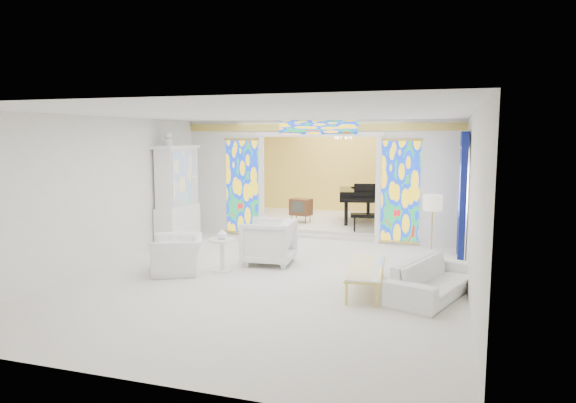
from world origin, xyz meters
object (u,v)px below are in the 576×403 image
(tv_console, at_px, (301,207))
(coffee_table, at_px, (366,269))
(china_cabinet, at_px, (177,195))
(armchair_left, at_px, (178,254))
(grand_piano, at_px, (371,194))
(armchair_right, at_px, (269,242))
(sofa, at_px, (433,278))

(tv_console, bearing_deg, coffee_table, -50.45)
(china_cabinet, height_order, armchair_left, china_cabinet)
(china_cabinet, bearing_deg, grand_piano, 39.79)
(armchair_left, xyz_separation_m, grand_piano, (2.80, 6.02, 0.60))
(armchair_left, height_order, coffee_table, armchair_left)
(china_cabinet, height_order, armchair_right, china_cabinet)
(grand_piano, xyz_separation_m, tv_console, (-1.85, -0.80, -0.34))
(armchair_left, height_order, grand_piano, grand_piano)
(china_cabinet, bearing_deg, armchair_right, -25.27)
(coffee_table, height_order, grand_piano, grand_piano)
(tv_console, bearing_deg, grand_piano, 36.03)
(grand_piano, bearing_deg, tv_console, -168.44)
(armchair_left, height_order, armchair_right, armchair_right)
(china_cabinet, distance_m, sofa, 6.74)
(armchair_left, relative_size, tv_console, 1.61)
(armchair_left, relative_size, grand_piano, 0.35)
(armchair_left, relative_size, coffee_table, 0.57)
(armchair_right, xyz_separation_m, sofa, (3.30, -1.23, -0.16))
(grand_piano, height_order, tv_console, grand_piano)
(armchair_right, relative_size, tv_console, 1.52)
(china_cabinet, xyz_separation_m, coffee_table, (5.06, -2.56, -0.80))
(tv_console, bearing_deg, armchair_left, -87.87)
(armchair_right, bearing_deg, tv_console, -177.47)
(sofa, distance_m, coffee_table, 1.11)
(sofa, xyz_separation_m, tv_console, (-3.80, 5.29, 0.31))
(china_cabinet, bearing_deg, coffee_table, -26.84)
(coffee_table, xyz_separation_m, grand_piano, (-0.84, 6.07, 0.58))
(grand_piano, bearing_deg, armchair_right, -117.48)
(armchair_left, xyz_separation_m, armchair_right, (1.45, 1.15, 0.11))
(armchair_right, bearing_deg, grand_piano, 160.06)
(sofa, relative_size, grand_piano, 0.67)
(armchair_right, height_order, tv_console, armchair_right)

